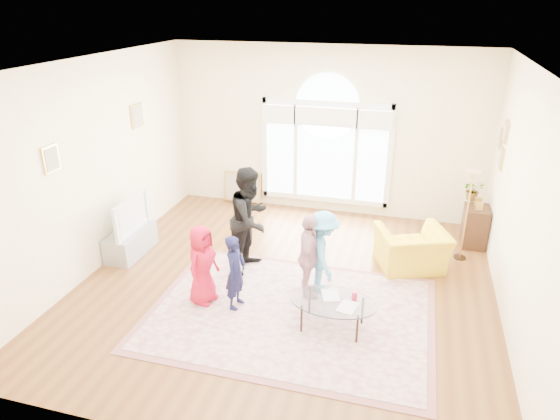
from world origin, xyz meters
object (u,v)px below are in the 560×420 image
(television, at_px, (127,214))
(coffee_table, at_px, (333,302))
(area_rug, at_px, (291,313))
(armchair, at_px, (412,250))
(tv_console, at_px, (131,242))

(television, height_order, coffee_table, television)
(area_rug, distance_m, coffee_table, 0.73)
(area_rug, xyz_separation_m, armchair, (1.51, 1.70, 0.32))
(tv_console, bearing_deg, armchair, 9.28)
(area_rug, distance_m, tv_console, 3.16)
(area_rug, height_order, television, television)
(tv_console, relative_size, armchair, 0.99)
(tv_console, relative_size, television, 0.95)
(armchair, bearing_deg, area_rug, 25.95)
(television, xyz_separation_m, armchair, (4.51, 0.74, -0.39))
(area_rug, relative_size, armchair, 3.55)
(area_rug, relative_size, television, 3.43)
(tv_console, xyz_separation_m, coffee_table, (3.60, -1.14, 0.19))
(tv_console, relative_size, coffee_table, 0.88)
(television, relative_size, coffee_table, 0.92)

